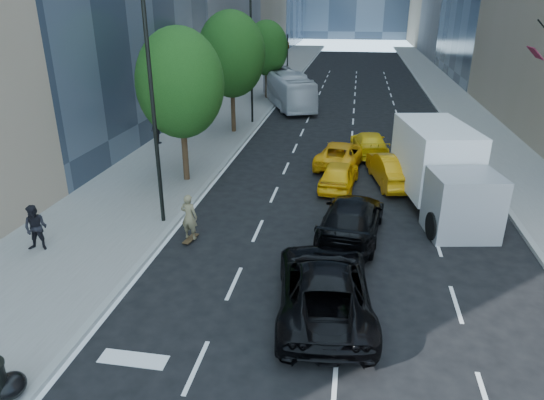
% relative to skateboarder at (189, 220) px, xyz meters
% --- Properties ---
extents(ground, '(160.00, 160.00, 0.00)m').
position_rel_skateboarder_xyz_m(ground, '(4.88, -2.67, -0.90)').
color(ground, black).
rests_on(ground, ground).
extents(sidewalk_left, '(6.00, 120.00, 0.15)m').
position_rel_skateboarder_xyz_m(sidewalk_left, '(-4.12, 27.33, -0.83)').
color(sidewalk_left, slate).
rests_on(sidewalk_left, ground).
extents(sidewalk_right, '(4.00, 120.00, 0.15)m').
position_rel_skateboarder_xyz_m(sidewalk_right, '(14.88, 27.33, -0.83)').
color(sidewalk_right, slate).
rests_on(sidewalk_right, ground).
extents(lamp_near, '(2.13, 0.22, 10.00)m').
position_rel_skateboarder_xyz_m(lamp_near, '(-1.44, 1.33, 4.91)').
color(lamp_near, black).
rests_on(lamp_near, sidewalk_left).
extents(lamp_far, '(2.13, 0.22, 10.00)m').
position_rel_skateboarder_xyz_m(lamp_far, '(-1.44, 19.33, 4.91)').
color(lamp_far, black).
rests_on(lamp_far, sidewalk_left).
extents(tree_near, '(4.20, 4.20, 7.46)m').
position_rel_skateboarder_xyz_m(tree_near, '(-2.32, 6.33, 4.07)').
color(tree_near, '#332513').
rests_on(tree_near, sidewalk_left).
extents(tree_mid, '(4.50, 4.50, 7.99)m').
position_rel_skateboarder_xyz_m(tree_mid, '(-2.32, 16.33, 4.41)').
color(tree_mid, '#332513').
rests_on(tree_mid, sidewalk_left).
extents(tree_far, '(3.90, 3.90, 6.92)m').
position_rel_skateboarder_xyz_m(tree_far, '(-2.32, 29.33, 3.72)').
color(tree_far, '#332513').
rests_on(tree_far, sidewalk_left).
extents(traffic_signal, '(2.48, 0.53, 5.20)m').
position_rel_skateboarder_xyz_m(traffic_signal, '(-1.52, 37.33, 3.33)').
color(traffic_signal, black).
rests_on(traffic_signal, sidewalk_left).
extents(skateboarder, '(0.72, 0.53, 1.81)m').
position_rel_skateboarder_xyz_m(skateboarder, '(0.00, 0.00, 0.00)').
color(skateboarder, '#736848').
rests_on(skateboarder, ground).
extents(black_sedan_lincoln, '(3.32, 6.08, 1.62)m').
position_rel_skateboarder_xyz_m(black_sedan_lincoln, '(5.38, -3.67, -0.10)').
color(black_sedan_lincoln, black).
rests_on(black_sedan_lincoln, ground).
extents(black_sedan_mercedes, '(2.84, 5.66, 1.58)m').
position_rel_skateboarder_xyz_m(black_sedan_mercedes, '(6.08, 1.39, -0.12)').
color(black_sedan_mercedes, black).
rests_on(black_sedan_mercedes, ground).
extents(taxi_a, '(2.08, 4.20, 1.38)m').
position_rel_skateboarder_xyz_m(taxi_a, '(5.38, 6.80, -0.22)').
color(taxi_a, yellow).
rests_on(taxi_a, ground).
extents(taxi_b, '(2.64, 5.15, 1.62)m').
position_rel_skateboarder_xyz_m(taxi_b, '(8.02, 7.85, -0.10)').
color(taxi_b, orange).
rests_on(taxi_b, ground).
extents(taxi_c, '(3.11, 5.23, 1.36)m').
position_rel_skateboarder_xyz_m(taxi_c, '(5.38, 10.33, -0.22)').
color(taxi_c, '#EFA40C').
rests_on(taxi_c, ground).
extents(taxi_d, '(2.43, 4.87, 1.36)m').
position_rel_skateboarder_xyz_m(taxi_d, '(6.93, 12.83, -0.23)').
color(taxi_d, yellow).
rests_on(taxi_d, ground).
extents(city_bus, '(6.10, 10.82, 2.96)m').
position_rel_skateboarder_xyz_m(city_bus, '(0.08, 26.40, 0.58)').
color(city_bus, white).
rests_on(city_bus, ground).
extents(box_truck, '(3.94, 7.70, 3.51)m').
position_rel_skateboarder_xyz_m(box_truck, '(9.82, 5.11, 0.88)').
color(box_truck, white).
rests_on(box_truck, ground).
extents(pedestrian_a, '(0.93, 0.78, 1.74)m').
position_rel_skateboarder_xyz_m(pedestrian_a, '(-5.15, -1.85, 0.11)').
color(pedestrian_a, black).
rests_on(pedestrian_a, sidewalk_left).
extents(pedestrian_b, '(1.00, 0.68, 1.57)m').
position_rel_skateboarder_xyz_m(pedestrian_b, '(-6.32, 12.40, 0.03)').
color(pedestrian_b, black).
rests_on(pedestrian_b, sidewalk_left).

